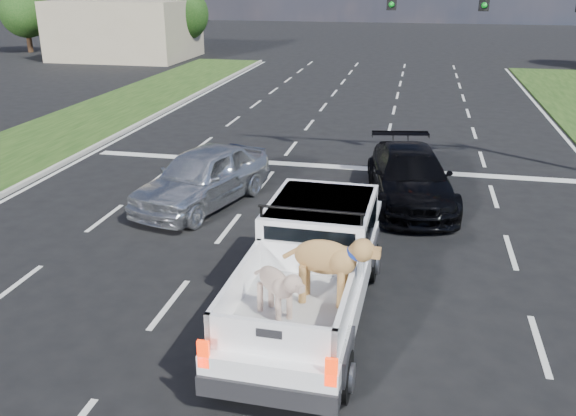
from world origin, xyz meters
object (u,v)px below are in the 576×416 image
traffic_signal (571,26)px  black_coupe (410,177)px  pickup_truck (311,267)px  silver_sedan (203,177)px

traffic_signal → black_coupe: size_ratio=1.72×
pickup_truck → black_coupe: bearing=77.5°
pickup_truck → black_coupe: size_ratio=1.12×
traffic_signal → silver_sedan: (-10.16, -4.94, -3.89)m
silver_sedan → black_coupe: size_ratio=0.93×
traffic_signal → black_coupe: 6.89m
pickup_truck → silver_sedan: pickup_truck is taller
traffic_signal → pickup_truck: size_ratio=1.54×
silver_sedan → black_coupe: 5.92m
traffic_signal → black_coupe: bearing=-141.6°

